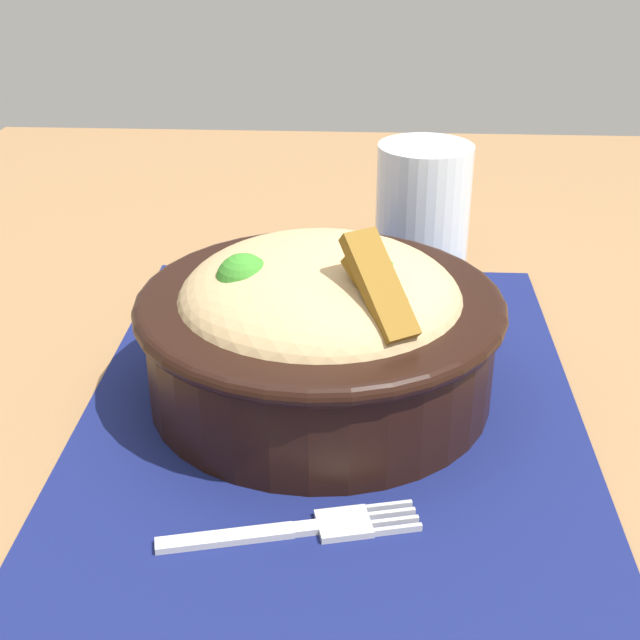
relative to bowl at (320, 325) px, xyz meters
name	(u,v)px	position (x,y,z in m)	size (l,w,h in m)	color
table	(372,512)	(0.03, 0.03, -0.11)	(1.30, 0.93, 0.78)	olive
placemat	(331,422)	(0.03, 0.01, -0.05)	(0.44, 0.29, 0.00)	#11194C
bowl	(320,325)	(0.00, 0.00, 0.00)	(0.22, 0.22, 0.12)	black
fork	(302,529)	(0.13, 0.00, -0.05)	(0.04, 0.13, 0.00)	#B8B8B8
drinking_glass	(422,219)	(-0.19, 0.07, 0.00)	(0.07, 0.07, 0.10)	silver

